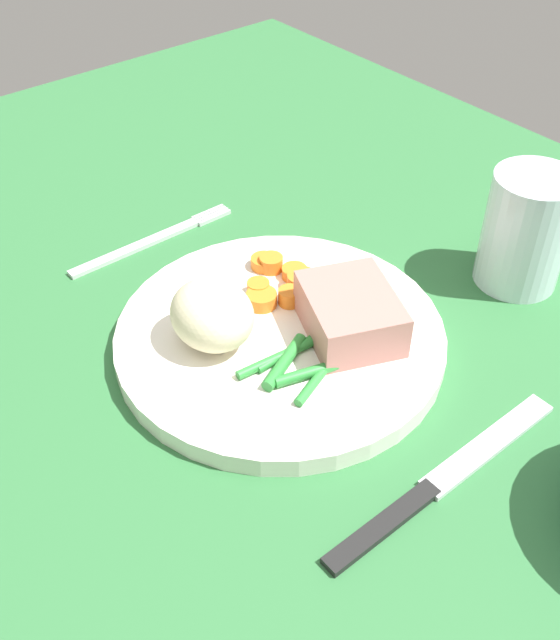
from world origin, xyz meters
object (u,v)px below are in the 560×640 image
dinner_plate (280,338)px  knife (440,482)px  meat_portion (350,313)px  water_glass (524,238)px  fork (152,240)px

dinner_plate → knife: bearing=-1.0°
dinner_plate → meat_portion: meat_portion is taller
meat_portion → knife: meat_portion is taller
knife → water_glass: size_ratio=2.08×
fork → water_glass: bearing=37.1°
dinner_plate → knife: dinner_plate is taller
knife → meat_portion: bearing=163.6°
dinner_plate → meat_portion: 5.79cm
fork → knife: 34.57cm
water_glass → fork: bearing=-139.0°
meat_portion → knife: bearing=-17.8°
water_glass → knife: bearing=-63.8°
dinner_plate → knife: size_ratio=1.22×
meat_portion → fork: (-21.41, -4.21, -3.15)cm
fork → dinner_plate: bearing=-3.1°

